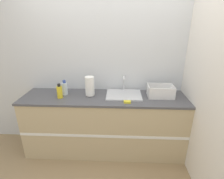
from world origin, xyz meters
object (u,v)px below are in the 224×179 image
(dish_rack, at_px, (160,92))
(bottle_yellow, at_px, (60,92))
(sink, at_px, (124,94))
(paper_towel_roll, at_px, (90,86))
(bottle_clear, at_px, (65,88))

(dish_rack, xyz_separation_m, bottle_yellow, (-1.40, -0.11, 0.03))
(sink, xyz_separation_m, paper_towel_roll, (-0.48, -0.04, 0.13))
(dish_rack, bearing_deg, bottle_yellow, -175.34)
(dish_rack, bearing_deg, sink, 178.25)
(dish_rack, bearing_deg, paper_towel_roll, -178.65)
(sink, distance_m, dish_rack, 0.51)
(bottle_yellow, bearing_deg, paper_towel_roll, 12.60)
(paper_towel_roll, bearing_deg, dish_rack, 1.35)
(sink, relative_size, bottle_yellow, 2.43)
(dish_rack, relative_size, bottle_clear, 1.64)
(sink, xyz_separation_m, bottle_clear, (-0.85, -0.01, 0.08))
(sink, relative_size, dish_rack, 1.39)
(bottle_clear, bearing_deg, dish_rack, -0.15)
(sink, height_order, bottle_clear, sink)
(paper_towel_roll, relative_size, bottle_clear, 1.30)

